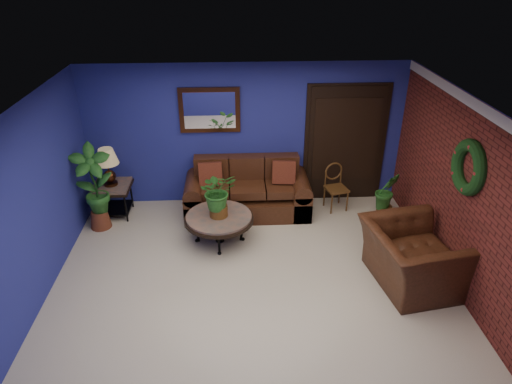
{
  "coord_description": "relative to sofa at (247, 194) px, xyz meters",
  "views": [
    {
      "loc": [
        -0.22,
        -4.94,
        4.08
      ],
      "look_at": [
        0.07,
        0.55,
        1.16
      ],
      "focal_mm": 32.0,
      "sensor_mm": 36.0,
      "label": 1
    }
  ],
  "objects": [
    {
      "name": "floor",
      "position": [
        -0.0,
        -2.08,
        -0.31
      ],
      "size": [
        5.5,
        5.5,
        0.0
      ],
      "primitive_type": "plane",
      "color": "beige",
      "rests_on": "ground"
    },
    {
      "name": "wall_back",
      "position": [
        -0.0,
        0.42,
        0.94
      ],
      "size": [
        5.5,
        0.04,
        2.5
      ],
      "primitive_type": "cube",
      "color": "navy",
      "rests_on": "ground"
    },
    {
      "name": "wall_left",
      "position": [
        -2.75,
        -2.08,
        0.94
      ],
      "size": [
        0.04,
        5.0,
        2.5
      ],
      "primitive_type": "cube",
      "color": "navy",
      "rests_on": "ground"
    },
    {
      "name": "wall_right_brick",
      "position": [
        2.75,
        -2.08,
        0.94
      ],
      "size": [
        0.04,
        5.0,
        2.5
      ],
      "primitive_type": "cube",
      "color": "maroon",
      "rests_on": "ground"
    },
    {
      "name": "ceiling",
      "position": [
        -0.0,
        -2.08,
        2.19
      ],
      "size": [
        5.5,
        5.0,
        0.02
      ],
      "primitive_type": "cube",
      "color": "white",
      "rests_on": "wall_back"
    },
    {
      "name": "crown_molding",
      "position": [
        2.72,
        -2.08,
        2.12
      ],
      "size": [
        0.03,
        5.0,
        0.14
      ],
      "primitive_type": "cube",
      "color": "white",
      "rests_on": "wall_right_brick"
    },
    {
      "name": "wall_mirror",
      "position": [
        -0.6,
        0.38,
        1.41
      ],
      "size": [
        1.02,
        0.06,
        0.77
      ],
      "primitive_type": "cube",
      "color": "#422110",
      "rests_on": "wall_back"
    },
    {
      "name": "closet_door",
      "position": [
        1.75,
        0.39,
        0.74
      ],
      "size": [
        1.44,
        0.06,
        2.18
      ],
      "primitive_type": "cube",
      "color": "black",
      "rests_on": "wall_back"
    },
    {
      "name": "wreath",
      "position": [
        2.69,
        -2.03,
        1.39
      ],
      "size": [
        0.16,
        0.72,
        0.72
      ],
      "primitive_type": "torus",
      "rotation": [
        0.0,
        1.57,
        0.0
      ],
      "color": "black",
      "rests_on": "wall_right_brick"
    },
    {
      "name": "sofa",
      "position": [
        0.0,
        0.0,
        0.0
      ],
      "size": [
        2.13,
        0.92,
        0.96
      ],
      "color": "#482114",
      "rests_on": "ground"
    },
    {
      "name": "coffee_table",
      "position": [
        -0.47,
        -0.96,
        0.09
      ],
      "size": [
        1.08,
        1.08,
        0.46
      ],
      "rotation": [
        0.0,
        0.0,
        0.26
      ],
      "color": "#4D4844",
      "rests_on": "ground"
    },
    {
      "name": "end_table",
      "position": [
        -2.3,
        -0.03,
        0.13
      ],
      "size": [
        0.64,
        0.64,
        0.58
      ],
      "color": "#4D4844",
      "rests_on": "ground"
    },
    {
      "name": "table_lamp",
      "position": [
        -2.3,
        -0.03,
        0.67
      ],
      "size": [
        0.38,
        0.38,
        0.63
      ],
      "color": "#422110",
      "rests_on": "end_table"
    },
    {
      "name": "side_chair",
      "position": [
        1.55,
        0.03,
        0.15
      ],
      "size": [
        0.43,
        0.43,
        0.83
      ],
      "rotation": [
        0.0,
        0.0,
        0.25
      ],
      "color": "#573619",
      "rests_on": "ground"
    },
    {
      "name": "armchair",
      "position": [
        2.15,
        -2.11,
        0.1
      ],
      "size": [
        1.31,
        1.45,
        0.83
      ],
      "primitive_type": "imported",
      "rotation": [
        0.0,
        0.0,
        1.74
      ],
      "color": "#482114",
      "rests_on": "ground"
    },
    {
      "name": "coffee_plant",
      "position": [
        -0.47,
        -0.96,
        0.55
      ],
      "size": [
        0.65,
        0.6,
        0.74
      ],
      "color": "brown",
      "rests_on": "coffee_table"
    },
    {
      "name": "floor_plant",
      "position": [
        2.35,
        -0.35,
        0.12
      ],
      "size": [
        0.4,
        0.33,
        0.84
      ],
      "color": "brown",
      "rests_on": "ground"
    },
    {
      "name": "tall_plant",
      "position": [
        -2.45,
        -0.43,
        0.47
      ],
      "size": [
        0.73,
        0.6,
        1.45
      ],
      "color": "brown",
      "rests_on": "ground"
    }
  ]
}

